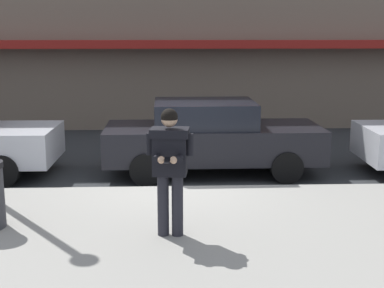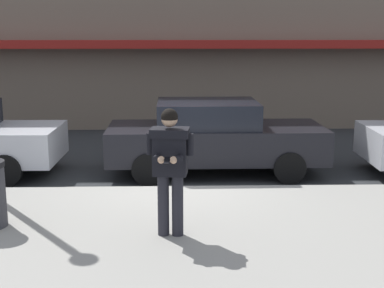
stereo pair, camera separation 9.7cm
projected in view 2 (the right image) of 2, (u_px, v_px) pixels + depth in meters
name	position (u px, v px, depth m)	size (l,w,h in m)	color
ground_plane	(174.00, 190.00, 10.16)	(80.00, 80.00, 0.00)	#2B2D30
sidewalk	(245.00, 244.00, 7.39)	(32.00, 5.30, 0.14)	#99968E
curb_paint_line	(226.00, 189.00, 10.24)	(28.00, 0.12, 0.01)	silver
parked_sedan_mid	(214.00, 137.00, 11.25)	(4.52, 1.97, 1.54)	black
man_texting_on_phone	(170.00, 158.00, 7.31)	(0.65, 0.61, 1.81)	#23232B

